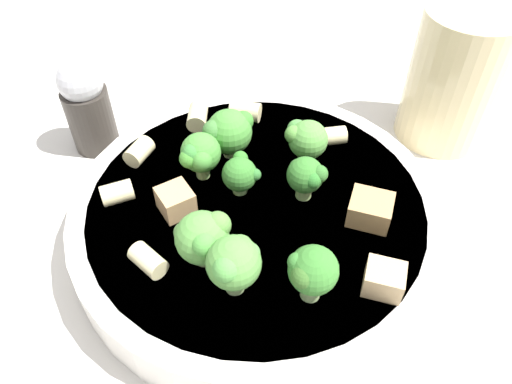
# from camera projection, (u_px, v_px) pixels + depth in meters

# --- Properties ---
(ground_plane) EXTENTS (2.00, 2.00, 0.00)m
(ground_plane) POSITION_uv_depth(u_px,v_px,m) (256.00, 235.00, 0.37)
(ground_plane) COLOR beige
(pasta_bowl) EXTENTS (0.26, 0.26, 0.04)m
(pasta_bowl) POSITION_uv_depth(u_px,v_px,m) (256.00, 216.00, 0.36)
(pasta_bowl) COLOR silver
(pasta_bowl) RESTS_ON ground_plane
(broccoli_floret_0) EXTENTS (0.03, 0.04, 0.04)m
(broccoli_floret_0) POSITION_uv_depth(u_px,v_px,m) (229.00, 131.00, 0.37)
(broccoli_floret_0) COLOR #9EC175
(broccoli_floret_0) RESTS_ON pasta_bowl
(broccoli_floret_1) EXTENTS (0.03, 0.03, 0.04)m
(broccoli_floret_1) POSITION_uv_depth(u_px,v_px,m) (234.00, 262.00, 0.28)
(broccoli_floret_1) COLOR #9EC175
(broccoli_floret_1) RESTS_ON pasta_bowl
(broccoli_floret_2) EXTENTS (0.03, 0.03, 0.04)m
(broccoli_floret_2) POSITION_uv_depth(u_px,v_px,m) (304.00, 137.00, 0.36)
(broccoli_floret_2) COLOR #9EC175
(broccoli_floret_2) RESTS_ON pasta_bowl
(broccoli_floret_3) EXTENTS (0.03, 0.03, 0.04)m
(broccoli_floret_3) POSITION_uv_depth(u_px,v_px,m) (312.00, 272.00, 0.28)
(broccoli_floret_3) COLOR #9EC175
(broccoli_floret_3) RESTS_ON pasta_bowl
(broccoli_floret_4) EXTENTS (0.03, 0.02, 0.03)m
(broccoli_floret_4) POSITION_uv_depth(u_px,v_px,m) (243.00, 172.00, 0.35)
(broccoli_floret_4) COLOR #84AD60
(broccoli_floret_4) RESTS_ON pasta_bowl
(broccoli_floret_5) EXTENTS (0.03, 0.03, 0.04)m
(broccoli_floret_5) POSITION_uv_depth(u_px,v_px,m) (199.00, 154.00, 0.35)
(broccoli_floret_5) COLOR #93B766
(broccoli_floret_5) RESTS_ON pasta_bowl
(broccoli_floret_6) EXTENTS (0.03, 0.03, 0.04)m
(broccoli_floret_6) POSITION_uv_depth(u_px,v_px,m) (203.00, 237.00, 0.30)
(broccoli_floret_6) COLOR #9EC175
(broccoli_floret_6) RESTS_ON pasta_bowl
(broccoli_floret_7) EXTENTS (0.03, 0.03, 0.03)m
(broccoli_floret_7) POSITION_uv_depth(u_px,v_px,m) (306.00, 176.00, 0.34)
(broccoli_floret_7) COLOR #93B766
(broccoli_floret_7) RESTS_ON pasta_bowl
(rigatoni_0) EXTENTS (0.02, 0.03, 0.01)m
(rigatoni_0) POSITION_uv_depth(u_px,v_px,m) (139.00, 152.00, 0.37)
(rigatoni_0) COLOR beige
(rigatoni_0) RESTS_ON pasta_bowl
(rigatoni_1) EXTENTS (0.02, 0.03, 0.01)m
(rigatoni_1) POSITION_uv_depth(u_px,v_px,m) (117.00, 193.00, 0.34)
(rigatoni_1) COLOR beige
(rigatoni_1) RESTS_ON pasta_bowl
(rigatoni_2) EXTENTS (0.02, 0.01, 0.01)m
(rigatoni_2) POSITION_uv_depth(u_px,v_px,m) (148.00, 260.00, 0.31)
(rigatoni_2) COLOR beige
(rigatoni_2) RESTS_ON pasta_bowl
(rigatoni_3) EXTENTS (0.03, 0.03, 0.02)m
(rigatoni_3) POSITION_uv_depth(u_px,v_px,m) (197.00, 117.00, 0.40)
(rigatoni_3) COLOR beige
(rigatoni_3) RESTS_ON pasta_bowl
(rigatoni_4) EXTENTS (0.03, 0.03, 0.02)m
(rigatoni_4) POSITION_uv_depth(u_px,v_px,m) (245.00, 111.00, 0.41)
(rigatoni_4) COLOR beige
(rigatoni_4) RESTS_ON pasta_bowl
(rigatoni_5) EXTENTS (0.02, 0.03, 0.01)m
(rigatoni_5) POSITION_uv_depth(u_px,v_px,m) (331.00, 136.00, 0.39)
(rigatoni_5) COLOR beige
(rigatoni_5) RESTS_ON pasta_bowl
(chicken_chunk_0) EXTENTS (0.03, 0.03, 0.02)m
(chicken_chunk_0) POSITION_uv_depth(u_px,v_px,m) (380.00, 284.00, 0.29)
(chicken_chunk_0) COLOR tan
(chicken_chunk_0) RESTS_ON pasta_bowl
(chicken_chunk_1) EXTENTS (0.03, 0.03, 0.02)m
(chicken_chunk_1) POSITION_uv_depth(u_px,v_px,m) (176.00, 201.00, 0.34)
(chicken_chunk_1) COLOR tan
(chicken_chunk_1) RESTS_ON pasta_bowl
(chicken_chunk_2) EXTENTS (0.04, 0.03, 0.02)m
(chicken_chunk_2) POSITION_uv_depth(u_px,v_px,m) (370.00, 209.00, 0.33)
(chicken_chunk_2) COLOR tan
(chicken_chunk_2) RESTS_ON pasta_bowl
(drinking_glass) EXTENTS (0.08, 0.08, 0.12)m
(drinking_glass) POSITION_uv_depth(u_px,v_px,m) (452.00, 86.00, 0.42)
(drinking_glass) COLOR beige
(drinking_glass) RESTS_ON ground_plane
(pepper_shaker) EXTENTS (0.04, 0.04, 0.09)m
(pepper_shaker) POSITION_uv_depth(u_px,v_px,m) (87.00, 106.00, 0.42)
(pepper_shaker) COLOR #332D28
(pepper_shaker) RESTS_ON ground_plane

